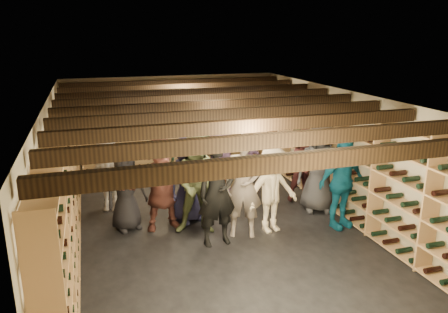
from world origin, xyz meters
TOP-DOWN VIEW (x-y plane):
  - ground at (0.00, 0.00)m, footprint 8.00×8.00m
  - walls at (0.00, 0.00)m, footprint 5.52×8.02m
  - ceiling at (0.00, 0.00)m, footprint 5.50×8.00m
  - ceiling_joists at (0.00, 0.00)m, footprint 5.40×7.12m
  - wine_rack_left at (-2.57, 0.00)m, footprint 0.32×7.50m
  - wine_rack_right at (2.57, 0.00)m, footprint 0.32×7.50m
  - wine_rack_back at (0.00, 3.83)m, footprint 4.70×0.30m
  - crate_stack_left at (0.15, 1.43)m, footprint 0.55×0.40m
  - crate_stack_right at (1.00, 1.55)m, footprint 0.58×0.48m
  - crate_loose at (1.11, 2.40)m, footprint 0.55×0.42m
  - person_0 at (-1.57, 0.32)m, footprint 0.87×0.71m
  - person_1 at (-0.16, -0.73)m, footprint 0.73×0.52m
  - person_2 at (-0.34, -0.21)m, footprint 1.04×0.90m
  - person_3 at (0.91, -0.56)m, footprint 1.11×0.78m
  - person_4 at (2.18, -0.75)m, footprint 1.08×0.63m
  - person_5 at (-0.94, 0.18)m, footprint 1.63×0.63m
  - person_6 at (-0.42, 0.36)m, footprint 0.95×0.79m
  - person_7 at (0.36, -0.57)m, footprint 0.78×0.64m
  - person_8 at (2.18, 0.60)m, footprint 0.79×0.63m
  - person_9 at (-1.83, 1.30)m, footprint 1.06×0.73m
  - person_10 at (-0.02, 1.30)m, footprint 1.14×0.56m
  - person_11 at (0.54, 1.30)m, footprint 1.70×0.66m
  - person_12 at (2.18, 0.05)m, footprint 1.03×0.83m

SIDE VIEW (x-z plane):
  - ground at x=0.00m, z-range 0.00..0.00m
  - crate_loose at x=1.11m, z-range 0.00..0.17m
  - crate_stack_left at x=0.15m, z-range 0.00..0.68m
  - crate_stack_right at x=1.00m, z-range 0.00..0.68m
  - person_9 at x=-1.83m, z-range 0.00..1.50m
  - person_0 at x=-1.57m, z-range 0.00..1.54m
  - person_8 at x=2.18m, z-range 0.00..1.57m
  - person_3 at x=0.91m, z-range 0.00..1.58m
  - person_6 at x=-0.42m, z-range 0.00..1.66m
  - person_5 at x=-0.94m, z-range 0.00..1.72m
  - person_4 at x=2.18m, z-range 0.00..1.73m
  - person_11 at x=0.54m, z-range 0.00..1.79m
  - person_7 at x=0.36m, z-range 0.00..1.84m
  - person_2 at x=-0.34m, z-range 0.00..1.84m
  - person_12 at x=2.18m, z-range 0.00..1.85m
  - person_1 at x=-0.16m, z-range 0.00..1.87m
  - person_10 at x=-0.02m, z-range 0.00..1.87m
  - wine_rack_back at x=0.00m, z-range 0.00..2.15m
  - wine_rack_left at x=-2.57m, z-range 0.00..2.15m
  - wine_rack_right at x=2.57m, z-range 0.00..2.15m
  - walls at x=0.00m, z-range 0.00..2.40m
  - ceiling_joists at x=0.00m, z-range 2.17..2.35m
  - ceiling at x=0.00m, z-range 2.40..2.40m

